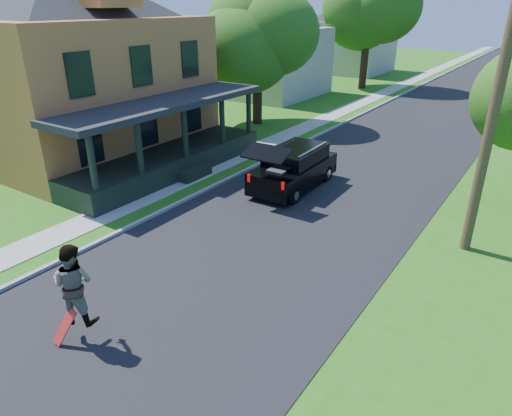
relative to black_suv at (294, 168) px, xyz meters
The scene contains 14 objects.
ground 7.57m from the black_suv, 79.28° to the right, with size 140.00×140.00×0.00m, color #2B6414.
street 12.71m from the black_suv, 83.66° to the left, with size 8.00×120.00×0.02m, color black.
curb 12.91m from the black_suv, 101.87° to the left, with size 0.15×120.00×0.12m, color gray.
sidewalk 13.31m from the black_suv, 108.43° to the left, with size 1.30×120.00×0.03m, color #9B9A93.
front_walk 8.26m from the black_suv, behind, with size 6.50×1.20×0.03m, color #9B9A93.
main_house 12.20m from the black_suv, behind, with size 15.56×15.56×10.10m.
neighbor_house_mid 20.82m from the black_suv, 126.08° to the left, with size 12.78×12.78×8.30m.
neighbor_house_far 34.94m from the black_suv, 110.36° to the left, with size 12.78×12.78×8.30m.
black_suv is the anchor object (origin of this frame).
skateboarder 10.42m from the black_suv, 87.17° to the right, with size 1.10×0.99×1.87m.
skateboard 10.79m from the black_suv, 87.36° to the right, with size 0.51×0.42×0.86m.
tree_left_mid 11.71m from the black_suv, 131.50° to the left, with size 5.71×5.64×8.10m.
tree_left_far 25.25m from the black_suv, 105.79° to the left, with size 6.64×6.42×9.68m.
utility_pole_near 8.28m from the black_suv, 11.63° to the right, with size 1.79×0.62×10.42m.
Camera 1 is at (6.89, -7.59, 6.82)m, focal length 32.00 mm.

